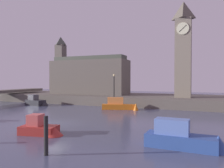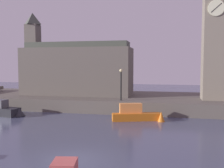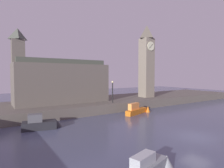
# 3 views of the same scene
# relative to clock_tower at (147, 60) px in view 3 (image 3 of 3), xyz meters

# --- Properties ---
(ground_plane) EXTENTS (120.00, 120.00, 0.00)m
(ground_plane) POSITION_rel_clock_tower_xyz_m (-10.54, -18.11, -9.11)
(ground_plane) COLOR #474C66
(far_embankment) EXTENTS (70.00, 12.00, 1.50)m
(far_embankment) POSITION_rel_clock_tower_xyz_m (-10.54, 1.89, -8.36)
(far_embankment) COLOR #5B544C
(far_embankment) RESTS_ON ground
(clock_tower) EXTENTS (2.59, 2.62, 14.75)m
(clock_tower) POSITION_rel_clock_tower_xyz_m (0.00, 0.00, 0.00)
(clock_tower) COLOR slate
(clock_tower) RESTS_ON far_embankment
(parliament_hall) EXTENTS (14.86, 5.08, 11.33)m
(parliament_hall) POSITION_rel_clock_tower_xyz_m (-17.61, 1.66, -4.06)
(parliament_hall) COLOR #5B544C
(parliament_hall) RESTS_ON far_embankment
(streetlamp) EXTENTS (0.36, 0.36, 3.61)m
(streetlamp) POSITION_rel_clock_tower_xyz_m (-10.34, -2.93, -5.34)
(streetlamp) COLOR black
(streetlamp) RESTS_ON far_embankment
(boat_barge_dark) EXTENTS (4.55, 2.25, 1.76)m
(boat_barge_dark) POSITION_rel_clock_tower_xyz_m (-22.46, -6.87, -8.51)
(boat_barge_dark) COLOR #232328
(boat_barge_dark) RESTS_ON ground
(boat_patrol_orange) EXTENTS (5.42, 2.36, 1.93)m
(boat_patrol_orange) POSITION_rel_clock_tower_xyz_m (-7.92, -6.44, -8.52)
(boat_patrol_orange) COLOR orange
(boat_patrol_orange) RESTS_ON ground
(boat_cruiser_grey) EXTENTS (4.00, 1.89, 1.38)m
(boat_cruiser_grey) POSITION_rel_clock_tower_xyz_m (-19.22, -20.65, -8.60)
(boat_cruiser_grey) COLOR gray
(boat_cruiser_grey) RESTS_ON ground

